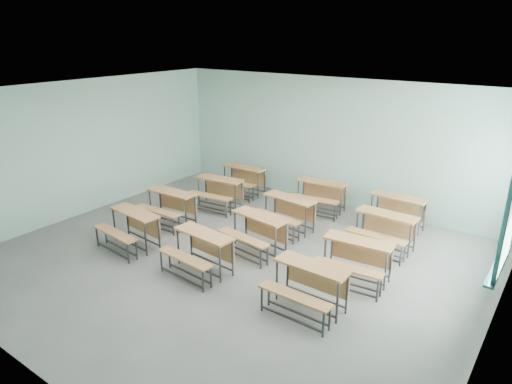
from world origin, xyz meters
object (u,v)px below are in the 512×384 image
desk_unit_r0c1 (200,247)px  desk_unit_r1c0 (169,203)px  desk_unit_r2c0 (218,189)px  desk_unit_r3c2 (396,208)px  desk_unit_r2c2 (384,227)px  desk_unit_r3c0 (242,176)px  desk_unit_r3c1 (320,192)px  desk_unit_r2c1 (287,209)px  desk_unit_r1c1 (256,228)px  desk_unit_r0c2 (308,281)px  desk_unit_r1c2 (356,255)px  desk_unit_r0c0 (131,224)px

desk_unit_r0c1 → desk_unit_r1c0: bearing=153.6°
desk_unit_r2c0 → desk_unit_r3c2: bearing=11.8°
desk_unit_r2c2 → desk_unit_r3c0: 4.49m
desk_unit_r1c0 → desk_unit_r3c1: size_ratio=0.95×
desk_unit_r2c2 → desk_unit_r2c1: bearing=-169.6°
desk_unit_r1c1 → desk_unit_r3c2: size_ratio=1.05×
desk_unit_r1c1 → desk_unit_r2c0: bearing=154.8°
desk_unit_r0c2 → desk_unit_r1c1: size_ratio=0.94×
desk_unit_r2c1 → desk_unit_r3c2: bearing=43.1°
desk_unit_r1c0 → desk_unit_r2c1: bearing=25.4°
desk_unit_r1c1 → desk_unit_r3c0: size_ratio=1.05×
desk_unit_r2c0 → desk_unit_r3c1: size_ratio=0.99×
desk_unit_r0c2 → desk_unit_r3c0: bearing=139.3°
desk_unit_r0c1 → desk_unit_r2c0: (-1.85, 2.68, 0.00)m
desk_unit_r1c2 → desk_unit_r2c2: 1.49m
desk_unit_r2c2 → desk_unit_r3c1: bearing=152.6°
desk_unit_r0c1 → desk_unit_r3c2: 4.59m
desk_unit_r0c1 → desk_unit_r1c2: 2.81m
desk_unit_r0c1 → desk_unit_r2c0: 3.26m
desk_unit_r2c0 → desk_unit_r2c2: size_ratio=1.05×
desk_unit_r2c2 → desk_unit_r1c1: bearing=-141.0°
desk_unit_r0c0 → desk_unit_r2c2: size_ratio=1.05×
desk_unit_r2c1 → desk_unit_r2c2: 2.14m
desk_unit_r0c0 → desk_unit_r3c0: bearing=97.6°
desk_unit_r0c2 → desk_unit_r2c2: 2.77m
desk_unit_r2c0 → desk_unit_r1c2: bearing=-23.2°
desk_unit_r1c0 → desk_unit_r3c1: same height
desk_unit_r1c1 → desk_unit_r3c1: (-0.01, 2.71, 0.00)m
desk_unit_r1c2 → desk_unit_r1c1: bearing=177.6°
desk_unit_r0c0 → desk_unit_r1c0: size_ratio=1.04×
desk_unit_r0c1 → desk_unit_r0c0: bearing=-173.8°
desk_unit_r1c2 → desk_unit_r0c0: bearing=-166.6°
desk_unit_r0c2 → desk_unit_r3c0: same height
desk_unit_r1c1 → desk_unit_r2c2: bearing=45.1°
desk_unit_r1c2 → desk_unit_r2c1: 2.45m
desk_unit_r0c0 → desk_unit_r3c0: 3.92m
desk_unit_r2c0 → desk_unit_r2c1: 2.15m
desk_unit_r0c1 → desk_unit_r1c0: 2.47m
desk_unit_r0c1 → desk_unit_r2c0: same height
desk_unit_r0c0 → desk_unit_r0c2: (4.06, 0.15, 0.00)m
desk_unit_r1c1 → desk_unit_r2c2: same height
desk_unit_r3c0 → desk_unit_r3c2: bearing=-0.0°
desk_unit_r2c2 → desk_unit_r3c2: (-0.16, 1.15, 0.00)m
desk_unit_r1c2 → desk_unit_r3c0: size_ratio=1.03×
desk_unit_r0c2 → desk_unit_r2c2: size_ratio=1.00×
desk_unit_r2c2 → desk_unit_r3c2: 1.16m
desk_unit_r1c0 → desk_unit_r1c2: same height
desk_unit_r3c2 → desk_unit_r1c1: bearing=-122.4°
desk_unit_r1c1 → desk_unit_r0c0: bearing=-141.5°
desk_unit_r2c0 → desk_unit_r3c0: bearing=90.0°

